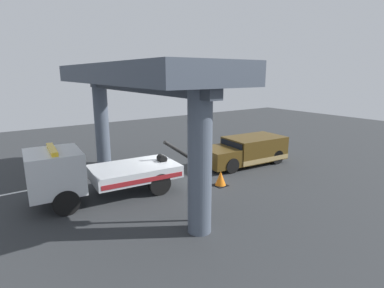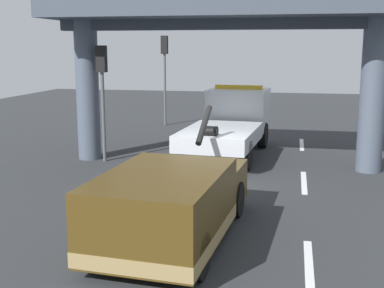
{
  "view_description": "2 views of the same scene",
  "coord_description": "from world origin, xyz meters",
  "px_view_note": "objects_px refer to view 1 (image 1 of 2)",
  "views": [
    {
      "loc": [
        7.44,
        12.37,
        5.29
      ],
      "look_at": [
        -0.85,
        0.53,
        1.89
      ],
      "focal_mm": 28.17,
      "sensor_mm": 36.0,
      "label": 1
    },
    {
      "loc": [
        -14.8,
        -2.36,
        3.96
      ],
      "look_at": [
        0.37,
        0.73,
        0.96
      ],
      "focal_mm": 46.91,
      "sensor_mm": 36.0,
      "label": 2
    }
  ],
  "objects_px": {
    "tow_truck_white": "(91,172)",
    "traffic_light_near": "(195,143)",
    "traffic_cone_orange": "(221,179)",
    "towed_van_green": "(247,151)"
  },
  "relations": [
    {
      "from": "traffic_light_near",
      "to": "traffic_cone_orange",
      "type": "relative_size",
      "value": 5.61
    },
    {
      "from": "tow_truck_white",
      "to": "towed_van_green",
      "type": "bearing_deg",
      "value": 179.59
    },
    {
      "from": "tow_truck_white",
      "to": "traffic_light_near",
      "type": "distance_m",
      "value": 5.14
    },
    {
      "from": "tow_truck_white",
      "to": "traffic_light_near",
      "type": "relative_size",
      "value": 1.83
    },
    {
      "from": "traffic_cone_orange",
      "to": "traffic_light_near",
      "type": "bearing_deg",
      "value": 35.45
    },
    {
      "from": "tow_truck_white",
      "to": "traffic_cone_orange",
      "type": "xyz_separation_m",
      "value": [
        -5.55,
        1.97,
        -0.86
      ]
    },
    {
      "from": "tow_truck_white",
      "to": "traffic_cone_orange",
      "type": "bearing_deg",
      "value": 160.44
    },
    {
      "from": "tow_truck_white",
      "to": "towed_van_green",
      "type": "relative_size",
      "value": 1.37
    },
    {
      "from": "towed_van_green",
      "to": "traffic_cone_orange",
      "type": "bearing_deg",
      "value": 27.59
    },
    {
      "from": "tow_truck_white",
      "to": "traffic_light_near",
      "type": "height_order",
      "value": "traffic_light_near"
    }
  ]
}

